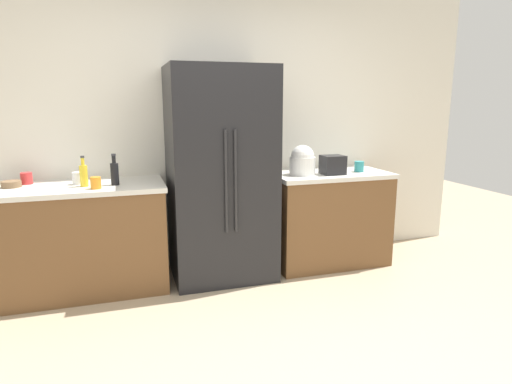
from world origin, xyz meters
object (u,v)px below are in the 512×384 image
Objects in this scene: toaster at (333,165)px; bowl_a at (11,184)px; bottle_a at (84,175)px; bottle_b at (115,173)px; cup_a at (27,178)px; refrigerator at (221,175)px; cup_b at (78,178)px; cup_c at (96,183)px; rice_cooker at (302,161)px; cup_d at (359,167)px.

bowl_a is (-2.74, 0.19, -0.06)m from toaster.
bottle_b is at bearing -2.51° from bottle_a.
bottle_a reaches higher than cup_a.
refrigerator is 1.61m from cup_a.
refrigerator is at bearing 1.93° from bottle_a.
cup_c is (0.15, -0.24, -0.00)m from cup_b.
rice_cooker is at bearing -3.24° from refrigerator.
refrigerator is 1.14m from bottle_a.
cup_a is 1.03× the size of cup_c.
cup_d is (2.49, -0.01, -0.04)m from bottle_a.
cup_b is at bearing 121.81° from cup_c.
cup_a is 0.65× the size of bowl_a.
cup_a is at bearing 172.58° from refrigerator.
bottle_b is 2.67× the size of cup_a.
bottle_b is at bearing -22.51° from cup_b.
refrigerator is 1.69m from bowl_a.
bottle_a reaches higher than cup_d.
cup_c is 0.70m from bowl_a.
cup_a is at bearing 173.39° from toaster.
rice_cooker is 1.12× the size of bottle_a.
refrigerator is 1.36m from cup_d.
cup_d reaches higher than cup_a.
bottle_a is 2.64× the size of cup_c.
rice_cooker is at bearing 4.01° from cup_c.
cup_b is at bearing 177.29° from cup_d.
toaster is at bearing -6.61° from cup_a.
cup_a is (-2.64, 0.31, -0.04)m from toaster.
bottle_a is 0.52m from cup_a.
cup_c is (0.09, -0.13, -0.05)m from bottle_a.
cup_a is (-0.46, 0.25, -0.05)m from bottle_a.
cup_d is at bearing -0.21° from bottle_a.
cup_b is at bearing 117.44° from bottle_a.
bottle_b is at bearing -176.89° from refrigerator.
toaster is 2.15× the size of cup_a.
rice_cooker reaches higher than cup_b.
refrigerator is 0.77m from rice_cooker.
cup_a is 0.95× the size of cup_b.
rice_cooker is 2.37m from cup_a.
bottle_a reaches higher than cup_c.
bottle_b is (0.24, -0.01, 0.01)m from bottle_a.
refrigerator is 20.09× the size of cup_c.
cup_c is at bearing -22.36° from bowl_a.
toaster is at bearing -170.62° from cup_d.
bottle_b is 1.73× the size of bowl_a.
bottle_a is 1.66× the size of bowl_a.
cup_c reaches higher than bowl_a.
refrigerator is 6.78× the size of rice_cooker.
cup_d is at bearing -2.71° from cup_b.
cup_a is (-2.36, 0.25, -0.08)m from rice_cooker.
bottle_b is at bearing -179.81° from rice_cooker.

